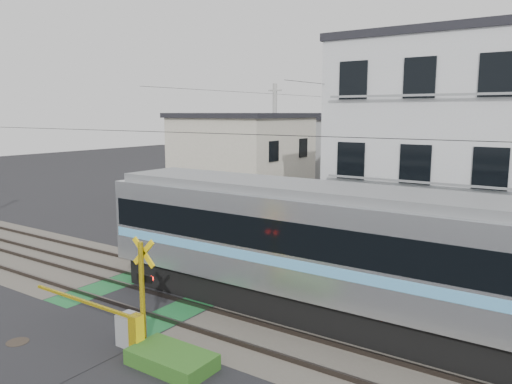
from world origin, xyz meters
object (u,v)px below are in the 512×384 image
Objects in this scene: pedestrian at (418,174)px; manhole_cover at (18,342)px; crossing_signal_far at (178,239)px; crossing_signal_near at (131,323)px; apartment_block at (476,154)px.

pedestrian is 3.05× the size of manhole_cover.
manhole_cover is (0.23, -37.72, -0.91)m from pedestrian.
crossing_signal_far is 9.22m from manhole_cover.
pedestrian is (2.08, 28.82, 0.21)m from crossing_signal_far.
crossing_signal_near is at bearing 80.87° from pedestrian.
crossing_signal_far is at bearing -152.22° from apartment_block.
apartment_block is 5.51× the size of pedestrian.
pedestrian is at bearing 94.89° from crossing_signal_near.
crossing_signal_near is 7.79× the size of manhole_cover.
apartment_block is (5.91, 13.15, 3.94)m from crossing_signal_near.
crossing_signal_far is at bearing 71.84° from pedestrian.
crossing_signal_near is 14.95m from apartment_block.
crossing_signal_far is 2.56× the size of pedestrian.
apartment_block reaches higher than crossing_signal_far.
pedestrian is 37.73m from manhole_cover.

